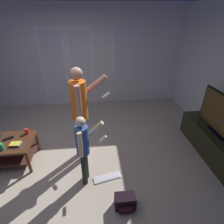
# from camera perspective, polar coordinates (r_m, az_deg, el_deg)

# --- Properties ---
(ground_plane) EXTENTS (6.04, 5.13, 0.02)m
(ground_plane) POSITION_cam_1_polar(r_m,az_deg,el_deg) (3.34, -14.24, -16.44)
(ground_plane) COLOR #B2A38F
(wall_back_with_doors) EXTENTS (6.04, 0.09, 2.63)m
(wall_back_with_doors) POSITION_cam_1_polar(r_m,az_deg,el_deg) (4.99, -12.31, 16.46)
(wall_back_with_doors) COLOR silver
(wall_back_with_doors) RESTS_ON ground_plane
(coffee_table) EXTENTS (1.01, 0.62, 0.45)m
(coffee_table) POSITION_cam_1_polar(r_m,az_deg,el_deg) (3.59, -31.72, -9.86)
(coffee_table) COLOR #492918
(coffee_table) RESTS_ON ground_plane
(tv_stand) EXTENTS (0.41, 1.66, 0.47)m
(tv_stand) POSITION_cam_1_polar(r_m,az_deg,el_deg) (3.78, 29.84, -8.99)
(tv_stand) COLOR black
(tv_stand) RESTS_ON ground_plane
(flat_screen_tv) EXTENTS (0.08, 1.13, 0.71)m
(flat_screen_tv) POSITION_cam_1_polar(r_m,az_deg,el_deg) (3.49, 32.16, -1.13)
(flat_screen_tv) COLOR black
(flat_screen_tv) RESTS_ON tv_stand
(person_adult) EXTENTS (0.65, 0.47, 1.66)m
(person_adult) POSITION_cam_1_polar(r_m,az_deg,el_deg) (2.90, -10.21, 1.32)
(person_adult) COLOR pink
(person_adult) RESTS_ON ground_plane
(person_child) EXTENTS (0.45, 0.32, 1.17)m
(person_child) POSITION_cam_1_polar(r_m,az_deg,el_deg) (2.56, -9.25, -10.74)
(person_child) COLOR #212B22
(person_child) RESTS_ON ground_plane
(backpack) EXTENTS (0.28, 0.20, 0.21)m
(backpack) POSITION_cam_1_polar(r_m,az_deg,el_deg) (2.68, 4.30, -27.06)
(backpack) COLOR black
(backpack) RESTS_ON ground_plane
(loose_keyboard) EXTENTS (0.46, 0.23, 0.02)m
(loose_keyboard) POSITION_cam_1_polar(r_m,az_deg,el_deg) (3.04, -1.61, -20.47)
(loose_keyboard) COLOR white
(loose_keyboard) RESTS_ON ground_plane
(cup_near_edge) EXTENTS (0.07, 0.07, 0.11)m
(cup_near_edge) POSITION_cam_1_polar(r_m,az_deg,el_deg) (3.31, -32.28, -9.54)
(cup_near_edge) COLOR #2F9251
(cup_near_edge) RESTS_ON coffee_table
(cup_by_laptop) EXTENTS (0.07, 0.07, 0.10)m
(cup_by_laptop) POSITION_cam_1_polar(r_m,az_deg,el_deg) (3.50, -25.92, -5.63)
(cup_by_laptop) COLOR red
(cup_by_laptop) RESTS_ON coffee_table
(tv_remote_black) EXTENTS (0.17, 0.13, 0.02)m
(tv_remote_black) POSITION_cam_1_polar(r_m,az_deg,el_deg) (3.53, -30.64, -7.40)
(tv_remote_black) COLOR black
(tv_remote_black) RESTS_ON coffee_table
(book_stack) EXTENTS (0.18, 0.14, 0.04)m
(book_stack) POSITION_cam_1_polar(r_m,az_deg,el_deg) (3.32, -28.75, -9.11)
(book_stack) COLOR #235EB4
(book_stack) RESTS_ON coffee_table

